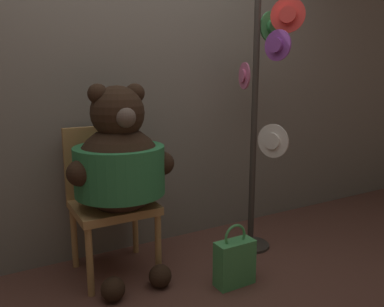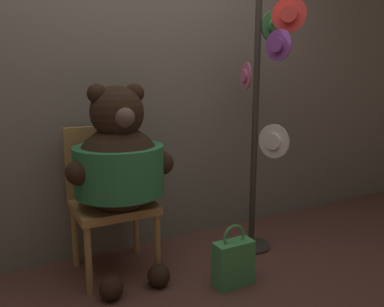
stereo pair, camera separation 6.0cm
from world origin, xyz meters
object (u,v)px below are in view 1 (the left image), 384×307
at_px(teddy_bear, 120,165).
at_px(hat_display_rack, 263,110).
at_px(handbag_on_ground, 235,262).
at_px(chair, 109,193).

xyz_separation_m(teddy_bear, hat_display_rack, (1.02, -0.09, 0.30)).
bearing_deg(handbag_on_ground, hat_display_rack, 36.06).
bearing_deg(teddy_bear, handbag_on_ground, -38.16).
relative_size(hat_display_rack, handbag_on_ground, 4.56).
height_order(chair, handbag_on_ground, chair).
relative_size(chair, handbag_on_ground, 2.40).
bearing_deg(teddy_bear, chair, 100.12).
bearing_deg(chair, hat_display_rack, -13.25).
bearing_deg(handbag_on_ground, teddy_bear, 141.84).
distance_m(chair, handbag_on_ground, 0.90).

